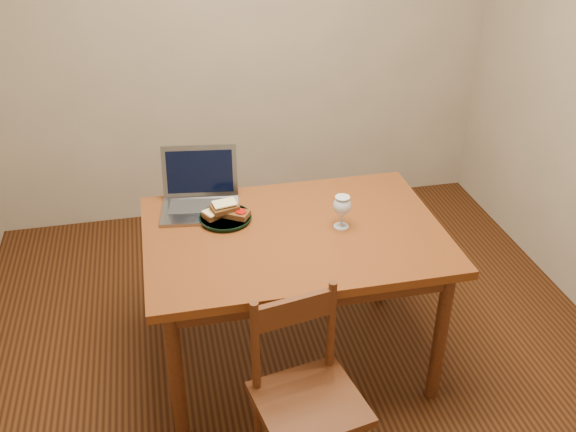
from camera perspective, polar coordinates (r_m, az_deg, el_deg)
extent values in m
cube|color=black|center=(3.23, 0.86, -13.07)|extent=(3.20, 3.20, 0.02)
cube|color=gray|center=(4.03, -4.44, 17.32)|extent=(3.20, 0.02, 2.60)
cube|color=#53270D|center=(2.81, 0.55, -1.73)|extent=(1.30, 0.90, 0.04)
cylinder|color=#381D0B|center=(2.70, -9.91, -13.93)|extent=(0.06, 0.06, 0.70)
cylinder|color=#381D0B|center=(2.91, 13.37, -10.38)|extent=(0.06, 0.06, 0.70)
cylinder|color=#381D0B|center=(3.27, -10.77, -4.92)|extent=(0.06, 0.06, 0.70)
cylinder|color=#381D0B|center=(3.45, 8.41, -2.59)|extent=(0.06, 0.06, 0.70)
cube|color=#381D0B|center=(2.50, 1.91, -16.35)|extent=(0.44, 0.43, 0.04)
cube|color=#381D0B|center=(2.37, 0.57, -8.39)|extent=(0.31, 0.08, 0.11)
cylinder|color=black|center=(2.89, -5.58, -0.18)|extent=(0.24, 0.24, 0.02)
cube|color=slate|center=(2.96, -7.80, 0.43)|extent=(0.38, 0.29, 0.02)
cube|color=slate|center=(3.04, -7.85, 3.99)|extent=(0.36, 0.12, 0.24)
cube|color=black|center=(3.04, -7.85, 3.99)|extent=(0.31, 0.10, 0.19)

